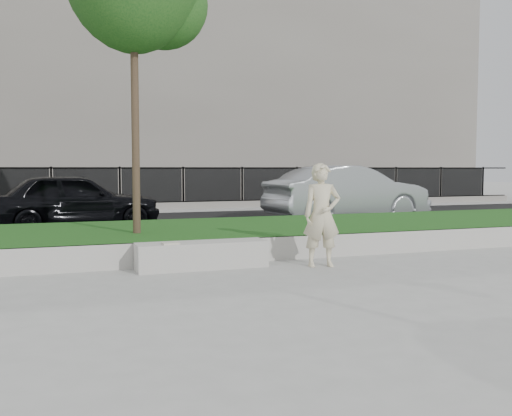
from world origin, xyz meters
name	(u,v)px	position (x,y,z in m)	size (l,w,h in m)	color
ground	(257,274)	(0.00, 0.00, 0.00)	(90.00, 90.00, 0.00)	gray
grass_bank	(205,237)	(0.00, 3.00, 0.20)	(34.00, 4.00, 0.40)	#0F3A0E
grass_kerb	(235,251)	(0.00, 1.04, 0.20)	(34.00, 0.08, 0.40)	#A4A199
street	(156,222)	(0.00, 8.50, 0.02)	(34.00, 7.00, 0.04)	black
far_pavement	(134,210)	(0.00, 13.00, 0.06)	(34.00, 3.00, 0.12)	gray
iron_fence	(138,198)	(0.00, 12.00, 0.54)	(32.00, 0.30, 1.50)	slate
building_facade	(112,95)	(0.00, 20.00, 5.00)	(34.00, 10.00, 10.00)	slate
stone_bench	(202,255)	(-0.64, 0.72, 0.21)	(2.04, 0.51, 0.42)	#A4A199
man	(322,215)	(1.19, 0.25, 0.82)	(0.60, 0.39, 1.64)	beige
book	(171,243)	(-1.16, 0.59, 0.43)	(0.25, 0.18, 0.03)	beige
car_dark	(75,201)	(-2.28, 7.06, 0.75)	(1.68, 4.18, 1.42)	black
car_silver	(347,193)	(5.30, 6.82, 0.84)	(1.69, 4.84, 1.59)	#92959A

